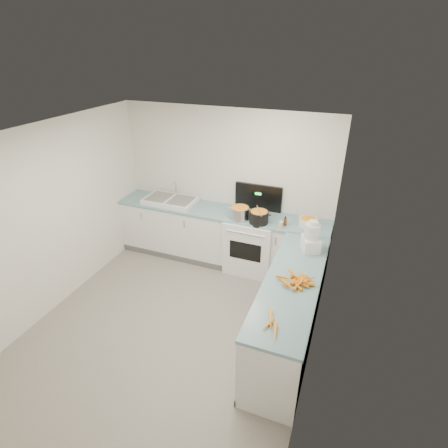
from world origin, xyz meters
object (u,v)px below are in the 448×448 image
(spice_jar, at_px, (281,225))
(food_processor, at_px, (311,238))
(sink, at_px, (170,200))
(steel_pot, at_px, (240,214))
(stove, at_px, (251,242))
(extract_bottle, at_px, (285,222))
(black_pot, at_px, (259,218))
(mixing_bowl, at_px, (308,222))

(spice_jar, height_order, food_processor, food_processor)
(sink, bearing_deg, steel_pot, -6.98)
(sink, distance_m, food_processor, 2.53)
(stove, xyz_separation_m, extract_bottle, (0.53, -0.11, 0.53))
(stove, relative_size, extract_bottle, 11.16)
(black_pot, relative_size, spice_jar, 3.17)
(stove, relative_size, steel_pot, 4.69)
(sink, relative_size, black_pot, 3.01)
(black_pot, bearing_deg, food_processor, -31.24)
(mixing_bowl, distance_m, food_processor, 0.69)
(extract_bottle, xyz_separation_m, food_processor, (0.45, -0.56, 0.12))
(extract_bottle, bearing_deg, spice_jar, -109.69)
(steel_pot, relative_size, mixing_bowl, 1.10)
(black_pot, distance_m, spice_jar, 0.35)
(black_pot, distance_m, food_processor, 0.98)
(black_pot, xyz_separation_m, spice_jar, (0.35, -0.05, -0.04))
(sink, bearing_deg, spice_jar, -6.71)
(stove, bearing_deg, sink, 179.38)
(black_pot, bearing_deg, steel_pot, 176.53)
(spice_jar, bearing_deg, extract_bottle, 70.31)
(stove, relative_size, black_pot, 4.76)
(stove, xyz_separation_m, sink, (-1.45, 0.02, 0.50))
(sink, xyz_separation_m, food_processor, (2.43, -0.68, 0.14))
(sink, distance_m, steel_pot, 1.30)
(stove, bearing_deg, steel_pot, -138.25)
(mixing_bowl, height_order, food_processor, food_processor)
(stove, height_order, mixing_bowl, stove)
(sink, distance_m, spice_jar, 1.96)
(sink, xyz_separation_m, mixing_bowl, (2.29, -0.02, 0.02))
(steel_pot, height_order, spice_jar, steel_pot)
(stove, height_order, black_pot, stove)
(black_pot, height_order, mixing_bowl, black_pot)
(steel_pot, xyz_separation_m, mixing_bowl, (1.00, 0.14, -0.03))
(steel_pot, height_order, black_pot, steel_pot)
(black_pot, relative_size, mixing_bowl, 1.08)
(mixing_bowl, bearing_deg, stove, 180.00)
(stove, distance_m, mixing_bowl, 0.99)
(spice_jar, bearing_deg, steel_pot, 173.84)
(steel_pot, bearing_deg, stove, 41.75)
(mixing_bowl, bearing_deg, spice_jar, -148.74)
(steel_pot, height_order, food_processor, food_processor)
(black_pot, xyz_separation_m, mixing_bowl, (0.70, 0.16, -0.02))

